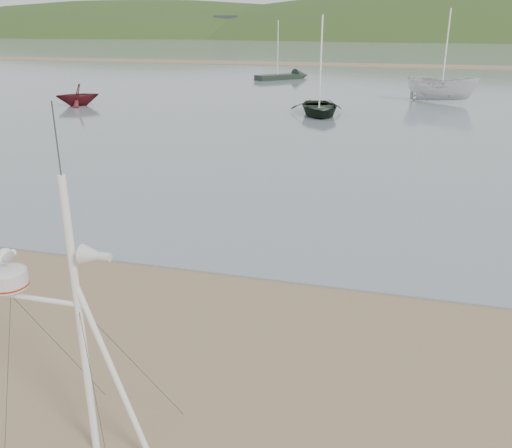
% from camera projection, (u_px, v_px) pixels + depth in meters
% --- Properties ---
extents(ground, '(560.00, 560.00, 0.00)m').
position_uv_depth(ground, '(108.00, 373.00, 8.86)').
color(ground, '#7E6548').
rests_on(ground, ground).
extents(water, '(560.00, 256.00, 0.04)m').
position_uv_depth(water, '(393.00, 47.00, 128.19)').
color(water, slate).
rests_on(water, ground).
extents(sandbar, '(560.00, 7.00, 0.07)m').
position_uv_depth(sandbar, '(376.00, 65.00, 72.12)').
color(sandbar, '#7E6548').
rests_on(sandbar, water).
extents(hill_ridge, '(620.00, 180.00, 80.00)m').
position_uv_depth(hill_ridge, '(443.00, 88.00, 223.61)').
color(hill_ridge, '#253A17').
rests_on(hill_ridge, ground).
extents(far_cottages, '(294.40, 6.30, 8.00)m').
position_uv_depth(far_cottages, '(409.00, 27.00, 183.92)').
color(far_cottages, beige).
rests_on(far_cottages, ground).
extents(mast_rig, '(2.05, 2.19, 4.63)m').
position_uv_depth(mast_rig, '(82.00, 381.00, 6.88)').
color(mast_rig, white).
rests_on(mast_rig, ground).
extents(boat_dark, '(3.43, 1.80, 4.61)m').
position_uv_depth(boat_dark, '(320.00, 77.00, 32.67)').
color(boat_dark, black).
rests_on(boat_dark, water).
extents(boat_red, '(2.63, 2.80, 2.78)m').
position_uv_depth(boat_red, '(76.00, 85.00, 36.79)').
color(boat_red, '#551318').
rests_on(boat_red, water).
extents(boat_white, '(2.43, 2.40, 5.07)m').
position_uv_depth(boat_white, '(444.00, 66.00, 37.97)').
color(boat_white, silver).
rests_on(boat_white, water).
extents(sailboat_dark_mid, '(5.24, 5.46, 6.08)m').
position_uv_depth(sailboat_dark_mid, '(290.00, 76.00, 55.03)').
color(sailboat_dark_mid, black).
rests_on(sailboat_dark_mid, ground).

